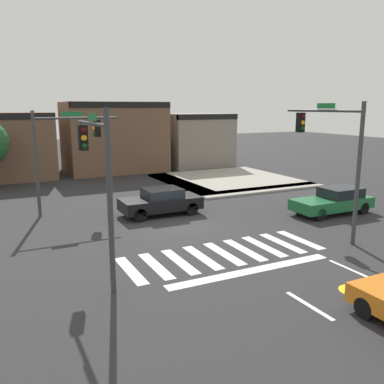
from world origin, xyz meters
name	(u,v)px	position (x,y,z in m)	size (l,w,h in m)	color
ground_plane	(178,226)	(0.00, 0.00, 0.00)	(120.00, 120.00, 0.00)	#2B2B2D
crosswalk_near	(224,253)	(0.00, -4.50, 0.00)	(8.35, 2.85, 0.01)	silver
bike_detector_marking	(354,290)	(2.03, -9.35, 0.00)	(0.97, 0.97, 0.01)	yellow
curb_corner_northeast	(226,181)	(8.49, 9.42, 0.07)	(10.00, 10.60, 0.15)	#9E998E
storefront_row	(108,140)	(1.70, 19.16, 2.87)	(23.63, 6.67, 6.26)	brown
traffic_signal_southeast	(331,144)	(5.62, -4.34, 4.20)	(0.32, 4.79, 6.07)	#383A3D
traffic_signal_northwest	(65,143)	(-4.46, 4.98, 3.91)	(4.54, 0.32, 5.66)	#383A3D
traffic_signal_southwest	(97,165)	(-4.99, -4.45, 3.94)	(0.32, 4.11, 5.84)	#383A3D
car_green	(334,201)	(8.77, -1.69, 0.73)	(4.66, 1.85, 1.44)	#1E6638
car_black	(161,201)	(0.06, 2.36, 0.75)	(4.38, 1.94, 1.47)	black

